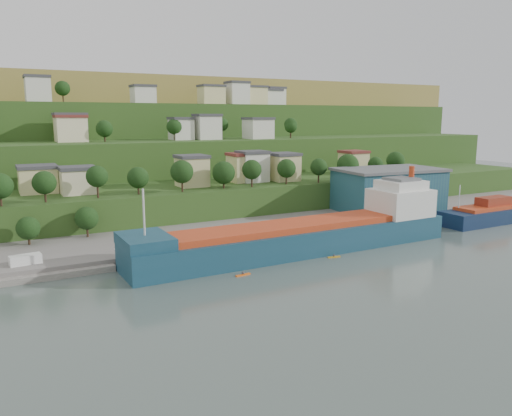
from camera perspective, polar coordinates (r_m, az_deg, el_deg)
ground at (r=104.01m, az=5.24°, el=-6.41°), size 500.00×500.00×0.00m
quay at (r=137.30m, az=5.83°, el=-2.29°), size 220.00×26.00×4.00m
pebble_beach at (r=109.27m, az=-27.11°, el=-6.71°), size 40.00×18.00×2.40m
hillside at (r=259.44m, az=-15.65°, el=3.37°), size 360.00×211.16×96.00m
cargo_ship_near at (r=113.49m, az=5.92°, el=-3.32°), size 78.38×13.58×20.10m
warehouse at (r=155.95m, az=14.88°, el=2.09°), size 32.61×21.76×12.80m
caravan at (r=106.27m, az=-24.84°, el=-5.57°), size 5.91×3.01×2.64m
dinghy at (r=107.16m, az=-23.18°, el=-5.85°), size 3.85×1.90×0.74m
kayak_orange at (r=96.49m, az=-1.49°, el=-7.57°), size 3.20×0.89×0.79m
kayak_yellow at (r=109.68m, az=8.90°, el=-5.49°), size 2.89×1.05×0.71m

